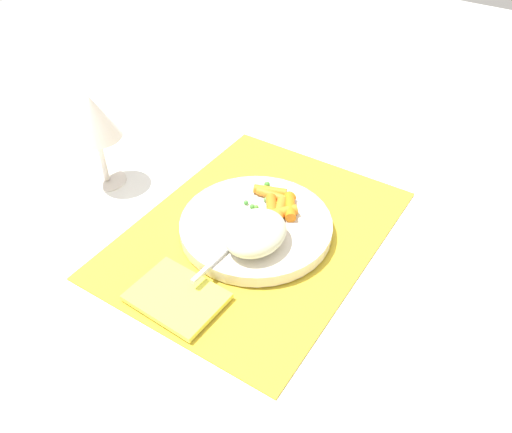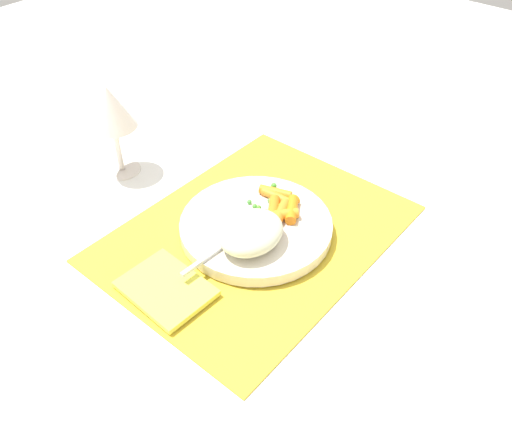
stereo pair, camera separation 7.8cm
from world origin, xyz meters
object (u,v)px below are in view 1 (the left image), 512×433
fork (241,233)px  napkin (177,297)px  plate (256,226)px  carrot_portion (279,204)px  wine_glass (94,120)px  rice_mound (255,233)px

fork → napkin: bearing=174.1°
plate → napkin: (-0.17, 0.02, -0.01)m
carrot_portion → fork: (-0.08, 0.01, -0.00)m
plate → fork: fork is taller
plate → fork: (-0.04, 0.00, 0.01)m
carrot_portion → wine_glass: size_ratio=0.59×
wine_glass → napkin: bearing=-118.0°
plate → wine_glass: bearing=95.1°
fork → plate: bearing=-2.7°
rice_mound → carrot_portion: 0.09m
carrot_portion → napkin: carrot_portion is taller
carrot_portion → fork: 0.08m
wine_glass → napkin: wine_glass is taller
plate → napkin: bearing=174.8°
rice_mound → wine_glass: bearing=87.3°
plate → carrot_portion: bearing=-15.3°
wine_glass → rice_mound: bearing=-92.7°
plate → fork: size_ratio=1.22×
napkin → plate: bearing=-5.2°
carrot_portion → fork: bearing=170.2°
fork → wine_glass: 0.30m
rice_mound → fork: 0.03m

